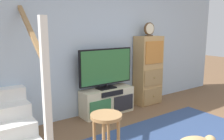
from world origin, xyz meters
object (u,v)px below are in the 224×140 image
object	(u,v)px
television	(106,68)
desk_clock	(149,29)
bar_stool_near	(106,132)
media_console	(107,101)
side_cabinet	(148,70)

from	to	relation	value
television	desk_clock	distance (m)	1.28
desk_clock	bar_stool_near	distance (m)	2.90
television	desk_clock	world-z (taller)	desk_clock
media_console	desk_clock	bearing A→B (deg)	-0.26
media_console	television	size ratio (longest dim) A/B	0.92
media_console	bar_stool_near	size ratio (longest dim) A/B	1.41
desk_clock	bar_stool_near	world-z (taller)	desk_clock
side_cabinet	desk_clock	size ratio (longest dim) A/B	5.24
desk_clock	bar_stool_near	size ratio (longest dim) A/B	0.38
bar_stool_near	media_console	bearing A→B (deg)	55.73
television	bar_stool_near	xyz separation A→B (m)	(-1.10, -1.64, -0.36)
television	bar_stool_near	size ratio (longest dim) A/B	1.52
television	desk_clock	size ratio (longest dim) A/B	4.05
media_console	desk_clock	size ratio (longest dim) A/B	3.74
desk_clock	side_cabinet	bearing A→B (deg)	37.02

